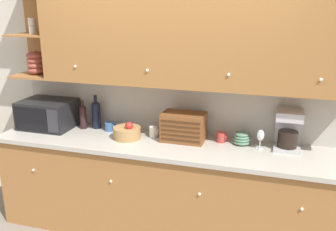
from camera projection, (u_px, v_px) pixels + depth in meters
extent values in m
plane|color=slate|center=(174.00, 214.00, 4.00)|extent=(24.00, 24.00, 0.00)
cube|color=beige|center=(176.00, 95.00, 3.65)|extent=(5.61, 0.06, 2.60)
cube|color=#A36B38|center=(165.00, 190.00, 3.57)|extent=(3.21, 0.65, 0.89)
cube|color=#B7B2A8|center=(164.00, 145.00, 3.42)|extent=(3.23, 0.68, 0.04)
sphere|color=white|center=(33.00, 170.00, 3.54)|extent=(0.03, 0.03, 0.03)
sphere|color=white|center=(111.00, 181.00, 3.32)|extent=(0.03, 0.03, 0.03)
sphere|color=white|center=(199.00, 194.00, 3.10)|extent=(0.03, 0.03, 0.03)
sphere|color=white|center=(302.00, 209.00, 2.87)|extent=(0.03, 0.03, 0.03)
cube|color=#B7B2A8|center=(175.00, 107.00, 3.64)|extent=(3.21, 0.01, 0.52)
cube|color=#A36B38|center=(193.00, 37.00, 3.22)|extent=(2.79, 0.38, 0.86)
cube|color=#A36B38|center=(44.00, 32.00, 3.83)|extent=(0.42, 0.02, 0.86)
cube|color=#A36B38|center=(37.00, 75.00, 3.79)|extent=(0.42, 0.38, 0.02)
cube|color=#A36B38|center=(33.00, 35.00, 3.67)|extent=(0.42, 0.38, 0.02)
sphere|color=white|center=(75.00, 67.00, 3.41)|extent=(0.03, 0.03, 0.03)
sphere|color=white|center=(147.00, 70.00, 3.22)|extent=(0.03, 0.03, 0.03)
sphere|color=white|center=(229.00, 75.00, 3.02)|extent=(0.03, 0.03, 0.03)
sphere|color=white|center=(321.00, 80.00, 2.83)|extent=(0.03, 0.03, 0.03)
ellipsoid|color=#9E473D|center=(37.00, 70.00, 3.77)|extent=(0.18, 0.18, 0.08)
ellipsoid|color=#9E473D|center=(36.00, 65.00, 3.76)|extent=(0.18, 0.18, 0.08)
ellipsoid|color=#9E473D|center=(36.00, 60.00, 3.74)|extent=(0.18, 0.18, 0.08)
ellipsoid|color=#9E473D|center=(35.00, 55.00, 3.73)|extent=(0.18, 0.18, 0.08)
cylinder|color=silver|center=(33.00, 30.00, 3.66)|extent=(0.07, 0.07, 0.08)
cylinder|color=silver|center=(32.00, 22.00, 3.63)|extent=(0.07, 0.07, 0.08)
cube|color=black|center=(48.00, 114.00, 3.82)|extent=(0.52, 0.40, 0.28)
cube|color=black|center=(31.00, 119.00, 3.65)|extent=(0.37, 0.01, 0.23)
cube|color=#2D2D33|center=(52.00, 121.00, 3.58)|extent=(0.12, 0.01, 0.23)
cylinder|color=black|center=(83.00, 119.00, 3.80)|extent=(0.07, 0.07, 0.20)
sphere|color=black|center=(82.00, 109.00, 3.77)|extent=(0.07, 0.07, 0.07)
cylinder|color=black|center=(82.00, 103.00, 3.75)|extent=(0.03, 0.03, 0.07)
cylinder|color=black|center=(96.00, 117.00, 3.80)|extent=(0.09, 0.09, 0.24)
sphere|color=black|center=(96.00, 106.00, 3.77)|extent=(0.09, 0.09, 0.09)
cylinder|color=black|center=(95.00, 99.00, 3.75)|extent=(0.03, 0.03, 0.08)
cylinder|color=#38669E|center=(110.00, 126.00, 3.74)|extent=(0.09, 0.09, 0.09)
torus|color=#38669E|center=(114.00, 127.00, 3.73)|extent=(0.01, 0.06, 0.06)
cylinder|color=#A87F4C|center=(127.00, 133.00, 3.53)|extent=(0.26, 0.26, 0.11)
sphere|color=red|center=(129.00, 126.00, 3.48)|extent=(0.08, 0.08, 0.08)
cylinder|color=silver|center=(154.00, 132.00, 3.56)|extent=(0.08, 0.08, 0.10)
torus|color=silver|center=(158.00, 132.00, 3.55)|extent=(0.01, 0.07, 0.07)
cube|color=brown|center=(184.00, 127.00, 3.45)|extent=(0.39, 0.24, 0.26)
cube|color=#432713|center=(180.00, 140.00, 3.36)|extent=(0.36, 0.01, 0.02)
cube|color=#432713|center=(180.00, 136.00, 3.35)|extent=(0.36, 0.01, 0.02)
cube|color=#432713|center=(180.00, 131.00, 3.33)|extent=(0.36, 0.01, 0.02)
cube|color=#432713|center=(180.00, 127.00, 3.32)|extent=(0.36, 0.01, 0.02)
cube|color=#432713|center=(180.00, 122.00, 3.31)|extent=(0.36, 0.01, 0.02)
cylinder|color=#B73D38|center=(221.00, 137.00, 3.44)|extent=(0.08, 0.08, 0.09)
torus|color=#B73D38|center=(226.00, 138.00, 3.42)|extent=(0.01, 0.06, 0.06)
ellipsoid|color=slate|center=(241.00, 142.00, 3.39)|extent=(0.16, 0.16, 0.04)
ellipsoid|color=slate|center=(242.00, 139.00, 3.38)|extent=(0.15, 0.15, 0.05)
ellipsoid|color=slate|center=(242.00, 137.00, 3.38)|extent=(0.14, 0.14, 0.04)
ellipsoid|color=slate|center=(242.00, 134.00, 3.37)|extent=(0.13, 0.13, 0.04)
cylinder|color=silver|center=(260.00, 148.00, 3.29)|extent=(0.06, 0.06, 0.01)
cylinder|color=silver|center=(260.00, 144.00, 3.27)|extent=(0.01, 0.01, 0.07)
ellipsoid|color=silver|center=(261.00, 135.00, 3.25)|extent=(0.07, 0.07, 0.10)
cube|color=#B7B7BC|center=(287.00, 147.00, 3.28)|extent=(0.22, 0.24, 0.03)
cylinder|color=black|center=(288.00, 139.00, 3.23)|extent=(0.17, 0.17, 0.14)
cube|color=#B7B7BC|center=(288.00, 127.00, 3.31)|extent=(0.22, 0.05, 0.35)
cube|color=#B7B7BC|center=(290.00, 115.00, 3.19)|extent=(0.22, 0.24, 0.08)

